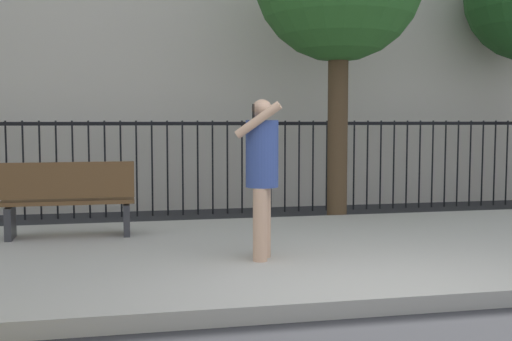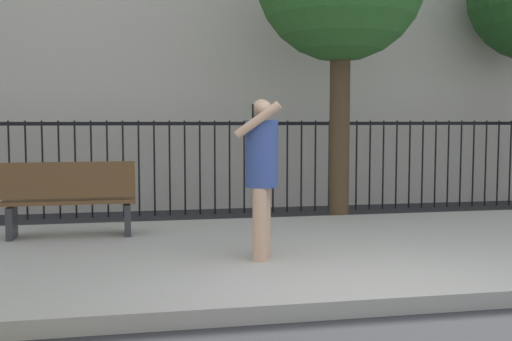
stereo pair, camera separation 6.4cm
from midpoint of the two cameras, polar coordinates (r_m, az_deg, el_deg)
The scene contains 5 objects.
ground_plane at distance 5.41m, azimuth 12.38°, elevation -12.79°, with size 60.00×60.00×0.00m, color #28282B.
sidewalk at distance 7.39m, azimuth 5.42°, elevation -7.39°, with size 28.00×4.40×0.15m, color #B2ADA3.
iron_fence at distance 10.84m, azimuth -0.25°, elevation 1.49°, with size 12.03×0.04×1.60m.
pedestrian_on_phone at distance 6.56m, azimuth 0.85°, elevation 0.34°, with size 0.55×0.72×1.67m.
street_bench at distance 8.10m, azimuth -16.34°, elevation -2.38°, with size 1.60×0.45×0.95m.
Camera 2 is at (-2.08, -4.72, 1.61)m, focal length 44.10 mm.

